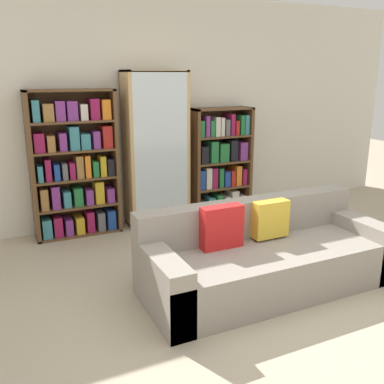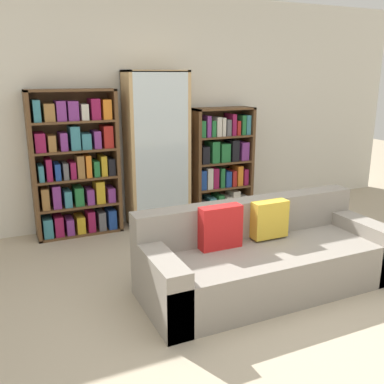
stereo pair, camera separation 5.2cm
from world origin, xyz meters
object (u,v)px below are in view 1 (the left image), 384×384
Objects in this scene: wine_bottle at (240,234)px; bookshelf_left at (75,166)px; display_cabinet at (156,149)px; bookshelf_right at (220,163)px; couch at (265,258)px.

bookshelf_left is at bearing 141.09° from wine_bottle.
bookshelf_right is at bearing 1.03° from display_cabinet.
display_cabinet is at bearing -178.97° from bookshelf_right.
couch is 2.10m from display_cabinet.
bookshelf_left is 1.85m from bookshelf_right.
wine_bottle is (-0.40, -1.17, -0.51)m from bookshelf_right.
couch is at bearing -108.11° from bookshelf_right.
bookshelf_left is 4.20× the size of wine_bottle.
bookshelf_left reaches higher than bookshelf_right.
bookshelf_right is (0.89, 0.02, -0.25)m from display_cabinet.
display_cabinet is 4.72× the size of wine_bottle.
bookshelf_left is 0.89× the size of display_cabinet.
wine_bottle is (0.25, 0.82, -0.10)m from couch.
display_cabinet reaches higher than bookshelf_left.
bookshelf_right is 3.55× the size of wine_bottle.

